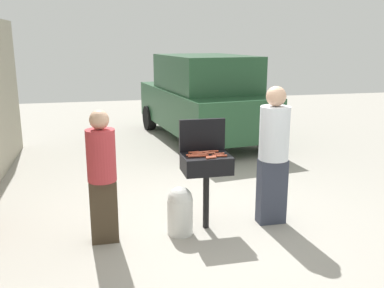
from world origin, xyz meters
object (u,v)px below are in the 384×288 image
object	(u,v)px
hot_dog_3	(194,152)
hot_dog_13	(219,154)
hot_dog_5	(191,155)
parked_minivan	(203,98)
hot_dog_2	(203,152)
hot_dog_4	(203,156)
hot_dog_9	(193,156)
hot_dog_10	(210,153)
person_right	(274,151)
hot_dog_0	(217,155)
hot_dog_7	(201,154)
bbq_grill	(206,167)
propane_tank	(180,210)
hot_dog_11	(222,156)
hot_dog_6	(213,151)
hot_dog_1	(211,157)
hot_dog_12	(211,158)
hot_dog_8	(197,153)
person_left	(102,172)

from	to	relation	value
hot_dog_3	hot_dog_13	world-z (taller)	same
hot_dog_5	parked_minivan	bearing A→B (deg)	74.05
hot_dog_2	hot_dog_4	bearing A→B (deg)	-104.17
hot_dog_9	hot_dog_10	xyz separation A→B (m)	(0.24, 0.10, 0.00)
person_right	hot_dog_0	bearing A→B (deg)	-11.42
hot_dog_2	hot_dog_7	world-z (taller)	same
hot_dog_5	hot_dog_9	distance (m)	0.06
bbq_grill	propane_tank	size ratio (longest dim) A/B	1.58
hot_dog_3	hot_dog_7	world-z (taller)	same
bbq_grill	hot_dog_11	xyz separation A→B (m)	(0.17, -0.12, 0.16)
hot_dog_4	hot_dog_6	xyz separation A→B (m)	(0.18, 0.18, 0.00)
hot_dog_9	hot_dog_10	size ratio (longest dim) A/B	1.00
hot_dog_7	hot_dog_5	bearing A→B (deg)	179.63
propane_tank	parked_minivan	distance (m)	5.24
hot_dog_5	hot_dog_7	xyz separation A→B (m)	(0.13, -0.00, 0.00)
hot_dog_5	propane_tank	xyz separation A→B (m)	(-0.17, -0.11, -0.66)
hot_dog_4	person_right	bearing A→B (deg)	1.66
hot_dog_0	hot_dog_13	distance (m)	0.09
hot_dog_1	hot_dog_3	bearing A→B (deg)	121.10
person_right	parked_minivan	world-z (taller)	parked_minivan
hot_dog_5	hot_dog_13	size ratio (longest dim) A/B	1.00
hot_dog_2	hot_dog_5	distance (m)	0.21
hot_dog_12	propane_tank	xyz separation A→B (m)	(-0.38, 0.06, -0.66)
hot_dog_1	hot_dog_8	size ratio (longest dim) A/B	1.00
hot_dog_11	parked_minivan	bearing A→B (deg)	78.33
hot_dog_5	propane_tank	bearing A→B (deg)	-146.59
hot_dog_12	hot_dog_1	bearing A→B (deg)	78.47
hot_dog_10	hot_dog_11	bearing A→B (deg)	-56.43
bbq_grill	hot_dog_13	size ratio (longest dim) A/B	7.47
hot_dog_12	person_right	world-z (taller)	person_right
hot_dog_6	hot_dog_10	world-z (taller)	same
hot_dog_1	hot_dog_8	xyz separation A→B (m)	(-0.12, 0.20, 0.00)
hot_dog_10	hot_dog_7	bearing A→B (deg)	-162.84
bbq_grill	hot_dog_4	distance (m)	0.18
person_right	person_left	bearing A→B (deg)	-13.29
hot_dog_3	hot_dog_8	xyz separation A→B (m)	(0.03, -0.06, 0.00)
hot_dog_1	person_left	xyz separation A→B (m)	(-1.31, 0.03, -0.11)
hot_dog_0	parked_minivan	world-z (taller)	parked_minivan
hot_dog_9	hot_dog_6	bearing A→B (deg)	30.27
parked_minivan	hot_dog_2	bearing A→B (deg)	68.00
hot_dog_1	hot_dog_9	xyz separation A→B (m)	(-0.20, 0.08, 0.00)
hot_dog_2	hot_dog_9	size ratio (longest dim) A/B	1.00
hot_dog_12	parked_minivan	bearing A→B (deg)	76.79
hot_dog_8	propane_tank	size ratio (longest dim) A/B	0.21
hot_dog_4	hot_dog_7	size ratio (longest dim) A/B	1.00
hot_dog_8	hot_dog_10	world-z (taller)	same
hot_dog_4	hot_dog_11	xyz separation A→B (m)	(0.22, -0.05, 0.00)
hot_dog_9	hot_dog_11	distance (m)	0.35
person_left	person_right	xyz separation A→B (m)	(2.17, 0.07, 0.11)
hot_dog_1	person_left	distance (m)	1.31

